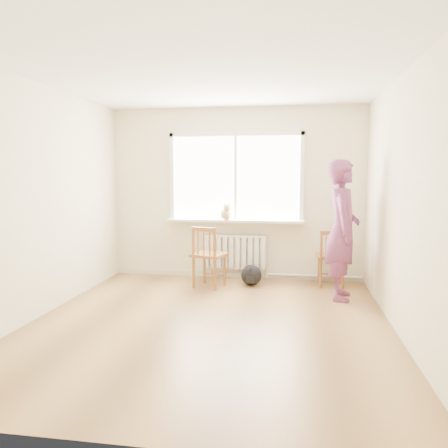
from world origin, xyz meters
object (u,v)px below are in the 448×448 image
at_px(person, 342,230).
at_px(backpack, 251,275).
at_px(chair_left, 208,257).
at_px(chair_right, 331,258).
at_px(cat, 226,213).

distance_m(person, backpack, 1.55).
xyz_separation_m(person, backpack, (-1.25, 0.49, -0.77)).
bearing_deg(chair_left, backpack, -144.02).
distance_m(chair_left, chair_right, 1.82).
bearing_deg(backpack, person, -21.42).
xyz_separation_m(chair_right, person, (0.08, -0.61, 0.50)).
bearing_deg(chair_right, backpack, 4.62).
relative_size(chair_left, cat, 2.25).
bearing_deg(cat, chair_right, -20.93).
distance_m(chair_left, cat, 0.82).
relative_size(chair_right, backpack, 2.72).
xyz_separation_m(chair_left, cat, (0.19, 0.52, 0.60)).
height_order(person, backpack, person).
relative_size(chair_left, chair_right, 1.08).
bearing_deg(backpack, cat, 145.34).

